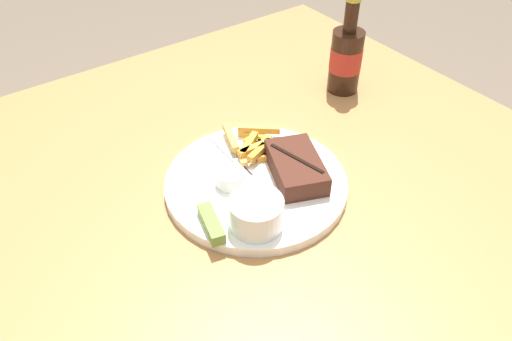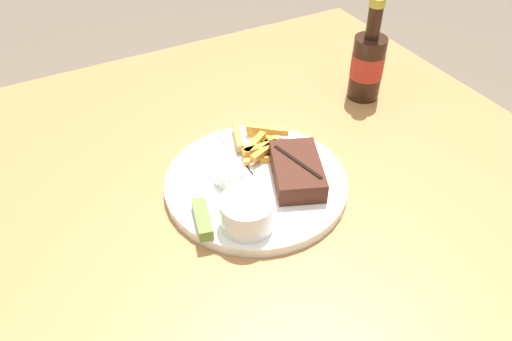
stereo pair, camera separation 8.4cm
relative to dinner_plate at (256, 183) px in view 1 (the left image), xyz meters
The scene contains 9 objects.
dining_table 0.09m from the dinner_plate, ahead, with size 1.12×1.15×0.76m.
dinner_plate is the anchor object (origin of this frame).
steak_portion 0.07m from the dinner_plate, 63.32° to the left, with size 0.15×0.12×0.04m.
fries_pile 0.09m from the dinner_plate, 145.07° to the left, with size 0.14×0.12×0.02m.
coleslaw_cup 0.11m from the dinner_plate, 35.68° to the right, with size 0.08×0.08×0.05m.
dipping_sauce_cup 0.05m from the dinner_plate, 111.28° to the right, with size 0.05×0.05×0.03m.
pickle_spear 0.13m from the dinner_plate, 67.19° to the right, with size 0.08×0.04×0.02m.
fork_utensil 0.08m from the dinner_plate, behind, with size 0.13×0.01×0.00m.
beer_bottle 0.38m from the dinner_plate, 113.44° to the left, with size 0.07×0.07×0.22m.
Camera 1 is at (0.52, -0.37, 1.35)m, focal length 35.00 mm.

